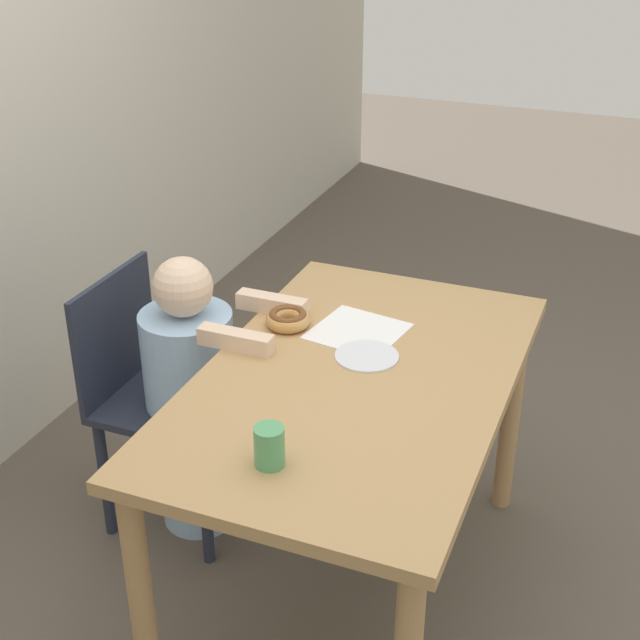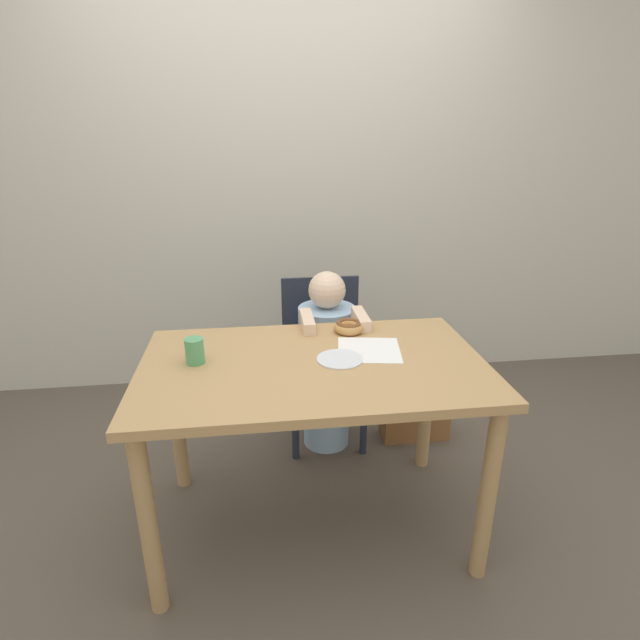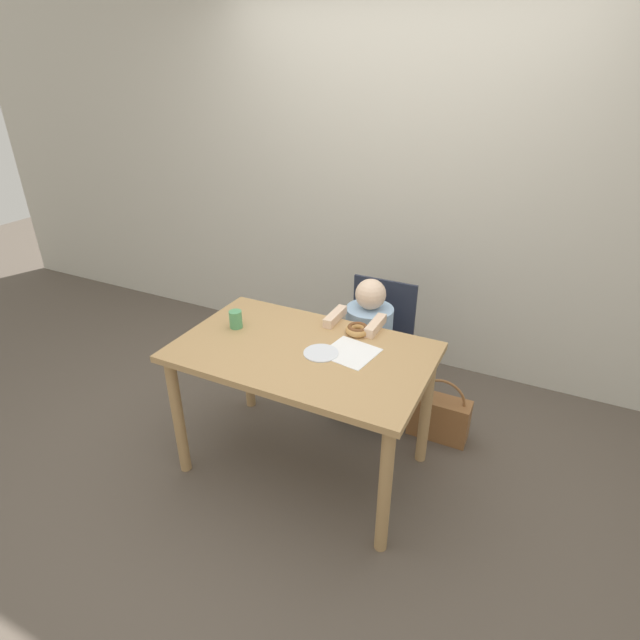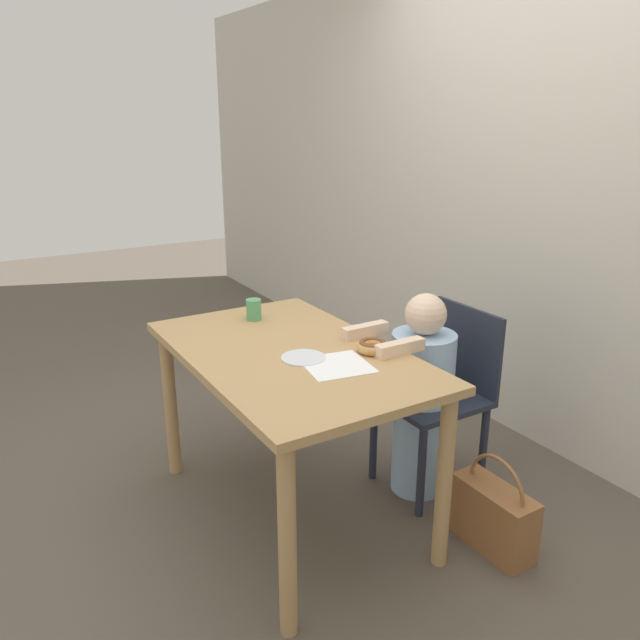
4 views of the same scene
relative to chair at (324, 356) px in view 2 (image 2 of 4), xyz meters
The scene contains 10 objects.
ground_plane 0.84m from the chair, 100.86° to the right, with size 12.00×12.00×0.00m, color brown.
wall_back 1.09m from the chair, 100.54° to the left, with size 8.00×0.05×2.50m.
dining_table 0.74m from the chair, 100.86° to the right, with size 1.27×0.78×0.75m.
chair is the anchor object (origin of this frame).
child_figure 0.12m from the chair, 90.00° to the right, with size 0.29×0.48×0.93m.
donut 0.54m from the chair, 83.26° to the right, with size 0.13×0.13×0.05m.
napkin 0.70m from the chair, 81.41° to the right, with size 0.28×0.28×0.00m.
handbag 0.58m from the chair, 14.72° to the right, with size 0.35×0.14×0.40m.
cup 0.93m from the chair, 130.98° to the right, with size 0.07×0.07×0.10m.
plate 0.76m from the chair, 92.75° to the right, with size 0.17×0.17×0.01m.
Camera 2 is at (-0.19, -1.66, 1.55)m, focal length 28.00 mm.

